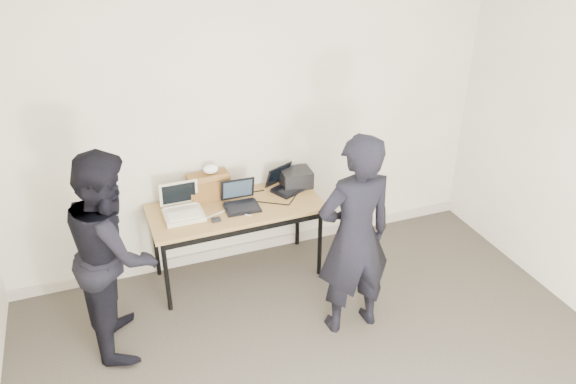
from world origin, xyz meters
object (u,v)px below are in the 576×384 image
laptop_right (285,184)px  equipment_box (296,178)px  laptop_center (240,201)px  leather_satchel (209,186)px  person_observer (114,252)px  desk (237,213)px  person_typist (355,237)px  laptop_beige (183,210)px

laptop_right → equipment_box: size_ratio=1.40×
laptop_center → leather_satchel: 0.32m
equipment_box → person_observer: size_ratio=0.17×
laptop_center → laptop_right: laptop_center is taller
desk → person_typist: person_typist is taller
equipment_box → laptop_beige: bearing=-171.4°
desk → leather_satchel: size_ratio=4.09×
equipment_box → person_observer: 1.81m
laptop_beige → person_typist: person_typist is taller
laptop_center → laptop_right: (0.47, 0.16, -0.00)m
laptop_center → laptop_right: 0.50m
laptop_beige → leather_satchel: 0.35m
person_observer → equipment_box: bearing=-64.4°
laptop_beige → person_typist: size_ratio=0.20×
person_typist → laptop_beige: bearing=-42.0°
person_typist → desk: bearing=-56.1°
laptop_beige → person_typist: bearing=-41.8°
laptop_center → person_typist: 1.14m
leather_satchel → desk: bearing=-54.9°
laptop_right → person_observer: person_observer is taller
person_observer → laptop_beige: bearing=-46.4°
laptop_beige → laptop_right: size_ratio=0.87×
laptop_beige → laptop_right: bearing=7.4°
laptop_center → person_typist: bearing=-55.2°
leather_satchel → person_observer: person_observer is taller
laptop_center → laptop_beige: bearing=179.1°
leather_satchel → laptop_beige: bearing=-147.4°
person_typist → leather_satchel: bearing=-55.4°
leather_satchel → person_observer: (-0.88, -0.69, -0.04)m
laptop_beige → laptop_center: bearing=-3.4°
laptop_right → person_observer: bearing=176.0°
desk → laptop_center: size_ratio=4.95×
laptop_beige → person_observer: person_observer is taller
desk → laptop_right: laptop_right is taller
leather_satchel → equipment_box: bearing=-5.7°
laptop_center → equipment_box: size_ratio=1.12×
laptop_right → leather_satchel: (-0.69, 0.06, 0.08)m
equipment_box → person_typist: (0.03, -1.14, 0.04)m
person_typist → person_observer: 1.78m
laptop_right → leather_satchel: bearing=149.1°
desk → laptop_beige: laptop_beige is taller
laptop_center → equipment_box: bearing=19.6°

